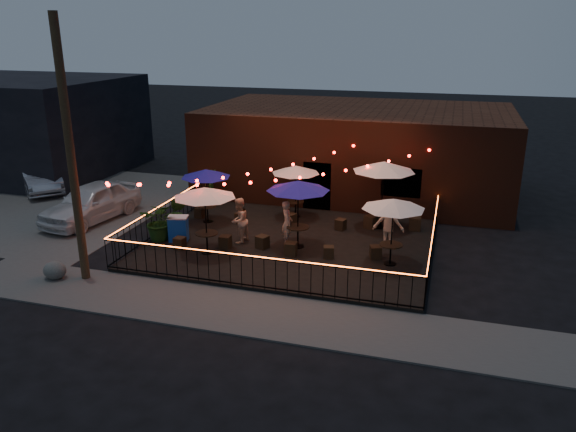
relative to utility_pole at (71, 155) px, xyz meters
name	(u,v)px	position (x,y,z in m)	size (l,w,h in m)	color
ground	(274,267)	(5.40, 2.60, -4.00)	(110.00, 110.00, 0.00)	black
patio	(290,243)	(5.40, 4.60, -3.92)	(10.00, 8.00, 0.15)	black
sidewalk	(238,311)	(5.40, -0.65, -3.98)	(18.00, 2.50, 0.05)	#4A4744
parking_lot	(50,202)	(-6.60, 6.60, -3.99)	(11.00, 12.00, 0.02)	#4A4744
brick_building	(357,150)	(6.40, 12.59, -2.00)	(14.00, 8.00, 4.00)	#3D1D10
background_building	(13,124)	(-12.60, 11.60, -1.50)	(12.00, 9.00, 5.00)	black
utility_pole	(71,155)	(0.00, 0.00, 0.00)	(0.26, 0.26, 8.00)	#3B2418
fence_front	(253,272)	(5.40, 0.60, -3.34)	(10.00, 0.04, 1.04)	black
fence_left	(166,216)	(0.40, 4.60, -3.34)	(0.04, 8.00, 1.04)	black
fence_right	(432,243)	(10.40, 4.60, -3.34)	(0.04, 8.00, 1.04)	black
festoon_lights	(260,179)	(4.39, 4.30, -1.48)	(10.02, 8.72, 1.32)	#FF100B
cafe_table_0	(205,193)	(2.94, 2.77, -1.71)	(2.38, 2.38, 2.35)	black
cafe_table_1	(206,174)	(1.60, 5.79, -1.88)	(2.20, 2.20, 2.16)	black
cafe_table_2	(298,187)	(5.79, 4.19, -1.63)	(2.80, 2.80, 2.43)	black
cafe_table_3	(296,170)	(4.80, 7.40, -1.88)	(2.03, 2.03, 2.16)	black
cafe_table_4	(394,205)	(9.12, 3.57, -1.79)	(2.59, 2.59, 2.25)	black
cafe_table_5	(384,167)	(8.35, 7.08, -1.45)	(2.63, 2.63, 2.63)	black
bistro_chair_0	(180,243)	(1.86, 2.83, -3.64)	(0.36, 0.36, 0.42)	black
bistro_chair_1	(225,242)	(3.36, 3.37, -3.63)	(0.37, 0.37, 0.44)	black
bistro_chair_2	(200,213)	(1.06, 6.18, -3.64)	(0.35, 0.35, 0.41)	black
bistro_chair_3	(240,218)	(2.90, 6.05, -3.64)	(0.35, 0.35, 0.41)	black
bistro_chair_4	(262,242)	(4.62, 3.73, -3.62)	(0.38, 0.38, 0.45)	black
bistro_chair_5	(291,249)	(5.77, 3.36, -3.62)	(0.39, 0.39, 0.46)	black
bistro_chair_6	(290,219)	(4.88, 6.39, -3.62)	(0.38, 0.38, 0.45)	black
bistro_chair_7	(341,224)	(6.90, 6.38, -3.64)	(0.35, 0.35, 0.42)	black
bistro_chair_8	(329,252)	(7.06, 3.52, -3.65)	(0.34, 0.34, 0.41)	black
bistro_chair_9	(376,252)	(8.59, 3.94, -3.64)	(0.36, 0.36, 0.43)	black
bistro_chair_10	(371,222)	(7.99, 6.89, -3.60)	(0.42, 0.42, 0.50)	black
bistro_chair_11	(415,224)	(9.64, 7.17, -3.59)	(0.43, 0.43, 0.51)	black
patron_a	(287,223)	(5.36, 4.33, -3.04)	(0.59, 0.39, 1.61)	#CEA18D
patron_b	(239,220)	(3.65, 4.03, -3.02)	(0.81, 0.63, 1.66)	tan
patron_c	(389,223)	(8.84, 5.19, -2.99)	(1.11, 0.64, 1.71)	#DBA78A
potted_shrub_a	(160,221)	(0.80, 3.43, -3.13)	(1.30, 1.13, 1.45)	#17360E
potted_shrub_b	(177,213)	(0.80, 4.74, -3.21)	(0.71, 0.57, 1.28)	#17340C
potted_shrub_c	(211,188)	(0.80, 8.00, -3.10)	(0.84, 0.84, 1.50)	#1D3C10
cooler	(178,228)	(1.47, 3.53, -3.37)	(0.81, 0.67, 0.94)	#0F45B4
boulder	(55,270)	(-0.89, -0.32, -3.68)	(0.81, 0.69, 0.63)	#484843
car_white	(91,202)	(-3.19, 4.97, -3.22)	(1.84, 4.58, 1.56)	silver
car_silver	(39,176)	(-8.39, 8.17, -3.27)	(1.56, 4.46, 1.47)	#9B9CA3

